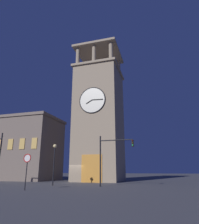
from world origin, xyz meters
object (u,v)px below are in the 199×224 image
at_px(adjacent_wing_building, 15,149).
at_px(no_horn_sign, 27,161).
at_px(clocktower, 99,120).
at_px(traffic_signal_near, 111,152).
at_px(street_lamp, 54,156).

relative_size(adjacent_wing_building, no_horn_sign, 5.30).
bearing_deg(no_horn_sign, clocktower, -95.97).
distance_m(traffic_signal_near, no_horn_sign, 8.96).
distance_m(traffic_signal_near, street_lamp, 7.02).
bearing_deg(clocktower, adjacent_wing_building, 0.31).
distance_m(clocktower, street_lamp, 13.17).
bearing_deg(traffic_signal_near, clocktower, -66.81).
relative_size(clocktower, no_horn_sign, 8.31).
relative_size(clocktower, street_lamp, 5.51).
bearing_deg(adjacent_wing_building, no_horn_sign, 131.74).
bearing_deg(no_horn_sign, street_lamp, -84.45).
xyz_separation_m(clocktower, street_lamp, (2.36, 10.98, -6.89)).
distance_m(clocktower, no_horn_sign, 18.77).
relative_size(adjacent_wing_building, street_lamp, 3.51).
xyz_separation_m(clocktower, adjacent_wing_building, (16.86, 0.09, -4.55)).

